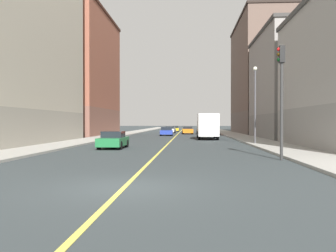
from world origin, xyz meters
TOP-DOWN VIEW (x-y plane):
  - ground_plane at (0.00, 0.00)m, footprint 400.00×400.00m
  - sidewalk_left at (9.13, 49.00)m, footprint 3.50×168.00m
  - sidewalk_right at (-9.13, 49.00)m, footprint 3.50×168.00m
  - lane_center_stripe at (0.00, 49.00)m, footprint 0.16×154.00m
  - building_left_mid at (15.63, 34.95)m, footprint 9.82×16.30m
  - building_left_far at (15.63, 55.21)m, footprint 9.82×22.67m
  - building_right_midblock at (-15.63, 44.80)m, footprint 9.82×20.59m
  - traffic_light_left_near at (6.96, 8.52)m, footprint 0.40×0.32m
  - street_lamp_left_near at (7.98, 21.85)m, footprint 0.36×0.36m
  - car_white at (-1.58, 57.02)m, footprint 1.97×4.44m
  - car_orange at (1.70, 52.27)m, footprint 2.01×4.62m
  - car_blue at (-1.53, 44.70)m, footprint 2.09×4.24m
  - car_yellow at (-1.25, 68.37)m, footprint 1.98×3.99m
  - car_green at (-3.93, 16.74)m, footprint 1.87×4.19m
  - car_red at (4.23, 52.18)m, footprint 1.84×4.29m
  - box_truck at (4.22, 32.67)m, footprint 2.43×7.86m

SIDE VIEW (x-z plane):
  - ground_plane at x=0.00m, z-range 0.00..0.00m
  - lane_center_stripe at x=0.00m, z-range 0.00..0.01m
  - sidewalk_left at x=9.13m, z-range 0.00..0.15m
  - sidewalk_right at x=-9.13m, z-range 0.00..0.15m
  - car_yellow at x=-1.25m, z-range -0.01..1.26m
  - car_red at x=4.23m, z-range -0.01..1.29m
  - car_green at x=-3.93m, z-range -0.03..1.32m
  - car_white at x=-1.58m, z-range -0.01..1.32m
  - car_blue at x=-1.53m, z-range -0.01..1.33m
  - car_orange at x=1.70m, z-range -0.01..1.32m
  - box_truck at x=4.22m, z-range 0.09..3.14m
  - traffic_light_left_near at x=6.96m, z-range 0.89..7.04m
  - street_lamp_left_near at x=7.98m, z-range 0.90..7.84m
  - building_left_mid at x=15.63m, z-range 0.01..13.41m
  - building_right_midblock at x=-15.63m, z-range 0.01..19.25m
  - building_left_far at x=15.63m, z-range 0.01..20.52m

